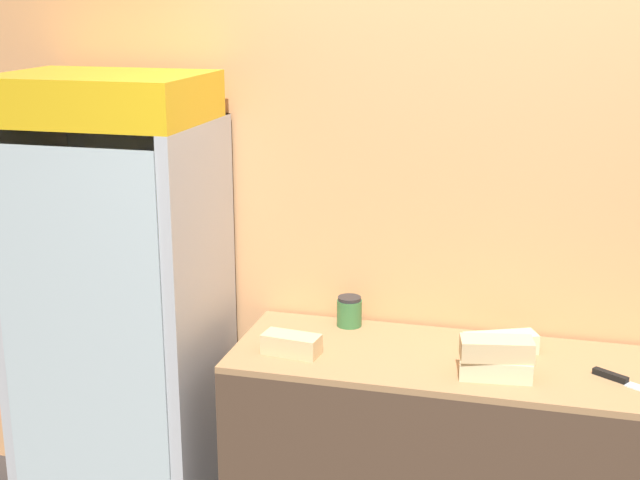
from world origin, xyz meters
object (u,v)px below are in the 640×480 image
(sandwich_stack_middle, at_px, (497,349))
(sandwich_flat_right, at_px, (291,344))
(sandwich_stack_bottom, at_px, (496,368))
(condiment_jar, at_px, (349,311))
(sandwich_flat_left, at_px, (501,343))
(chefs_knife, at_px, (624,381))
(beverage_cooler, at_px, (124,288))

(sandwich_stack_middle, xyz_separation_m, sandwich_flat_right, (-0.75, 0.02, -0.07))
(sandwich_stack_bottom, distance_m, condiment_jar, 0.71)
(sandwich_flat_left, bearing_deg, sandwich_stack_bottom, -90.52)
(sandwich_stack_bottom, relative_size, chefs_knife, 0.88)
(sandwich_flat_left, distance_m, sandwich_flat_right, 0.78)
(beverage_cooler, relative_size, sandwich_flat_left, 6.69)
(beverage_cooler, xyz_separation_m, sandwich_stack_bottom, (1.50, -0.17, -0.11))
(sandwich_stack_bottom, height_order, chefs_knife, sandwich_stack_bottom)
(beverage_cooler, xyz_separation_m, sandwich_flat_left, (1.51, 0.06, -0.11))
(sandwich_stack_bottom, height_order, sandwich_stack_middle, sandwich_stack_middle)
(beverage_cooler, distance_m, chefs_knife, 1.95)
(sandwich_stack_bottom, bearing_deg, condiment_jar, 149.08)
(sandwich_flat_right, height_order, chefs_knife, sandwich_flat_right)
(sandwich_flat_left, relative_size, sandwich_flat_right, 1.28)
(chefs_knife, bearing_deg, sandwich_flat_right, -177.87)
(sandwich_stack_middle, bearing_deg, beverage_cooler, 173.46)
(beverage_cooler, distance_m, sandwich_stack_middle, 1.51)
(sandwich_stack_bottom, relative_size, sandwich_stack_middle, 0.98)
(sandwich_flat_left, height_order, chefs_knife, sandwich_flat_left)
(beverage_cooler, xyz_separation_m, chefs_knife, (1.94, -0.10, -0.14))
(sandwich_stack_bottom, distance_m, sandwich_stack_middle, 0.07)
(sandwich_stack_middle, relative_size, sandwich_flat_right, 1.19)
(sandwich_stack_middle, height_order, chefs_knife, sandwich_stack_middle)
(sandwich_stack_bottom, bearing_deg, sandwich_flat_right, 178.18)
(sandwich_flat_left, xyz_separation_m, chefs_knife, (0.43, -0.17, -0.03))
(sandwich_stack_middle, bearing_deg, condiment_jar, 149.08)
(sandwich_flat_left, bearing_deg, condiment_jar, 168.02)
(chefs_knife, bearing_deg, sandwich_flat_left, 158.90)
(condiment_jar, bearing_deg, chefs_knife, -15.87)
(beverage_cooler, bearing_deg, sandwich_stack_middle, -6.54)
(beverage_cooler, bearing_deg, sandwich_flat_right, -11.17)
(sandwich_stack_middle, distance_m, condiment_jar, 0.71)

